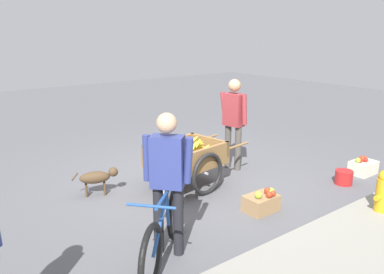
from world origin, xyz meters
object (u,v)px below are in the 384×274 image
(cyclist_person, at_px, (168,173))
(fire_hydrant, at_px, (383,195))
(fruit_cart, at_px, (187,159))
(mixed_fruit_crate, at_px, (262,202))
(dog, at_px, (98,177))
(bicycle, at_px, (165,230))
(vendor_person, at_px, (234,117))
(apple_crate, at_px, (363,167))
(plastic_bucket, at_px, (344,177))

(cyclist_person, bearing_deg, fire_hydrant, 158.82)
(fruit_cart, distance_m, mixed_fruit_crate, 1.38)
(dog, height_order, fire_hydrant, fire_hydrant)
(bicycle, relative_size, fire_hydrant, 1.92)
(bicycle, distance_m, cyclist_person, 0.60)
(fire_hydrant, bearing_deg, vendor_person, -86.23)
(fruit_cart, bearing_deg, fire_hydrant, 118.15)
(apple_crate, bearing_deg, cyclist_person, 0.47)
(bicycle, distance_m, dog, 2.06)
(vendor_person, bearing_deg, fruit_cart, 8.24)
(cyclist_person, distance_m, mixed_fruit_crate, 1.77)
(cyclist_person, xyz_separation_m, mixed_fruit_crate, (-1.57, -0.10, -0.81))
(fire_hydrant, xyz_separation_m, plastic_bucket, (-0.72, -0.98, -0.22))
(vendor_person, relative_size, mixed_fruit_crate, 3.56)
(dog, relative_size, mixed_fruit_crate, 1.44)
(plastic_bucket, height_order, mixed_fruit_crate, mixed_fruit_crate)
(fruit_cart, distance_m, vendor_person, 1.24)
(fruit_cart, xyz_separation_m, cyclist_person, (1.30, 1.41, 0.49))
(cyclist_person, bearing_deg, bicycle, 41.42)
(fire_hydrant, height_order, mixed_fruit_crate, fire_hydrant)
(fruit_cart, relative_size, cyclist_person, 1.11)
(plastic_bucket, bearing_deg, bicycle, 1.16)
(bicycle, bearing_deg, fruit_cart, -133.14)
(dog, bearing_deg, fruit_cart, 156.38)
(vendor_person, distance_m, bicycle, 3.10)
(apple_crate, height_order, mixed_fruit_crate, apple_crate)
(vendor_person, xyz_separation_m, dog, (2.36, -0.38, -0.66))
(apple_crate, bearing_deg, fire_hydrant, 36.77)
(plastic_bucket, bearing_deg, cyclist_person, -0.53)
(bicycle, relative_size, plastic_bucket, 4.71)
(dog, height_order, mixed_fruit_crate, dog)
(dog, distance_m, mixed_fruit_crate, 2.39)
(cyclist_person, bearing_deg, dog, -92.15)
(cyclist_person, xyz_separation_m, plastic_bucket, (-3.32, 0.03, -0.82))
(dog, xyz_separation_m, apple_crate, (-3.92, 1.92, -0.15))
(vendor_person, height_order, apple_crate, vendor_person)
(fruit_cart, height_order, apple_crate, fruit_cart)
(cyclist_person, bearing_deg, apple_crate, -179.53)
(mixed_fruit_crate, bearing_deg, apple_crate, 178.50)
(bicycle, height_order, cyclist_person, cyclist_person)
(dog, distance_m, apple_crate, 4.36)
(cyclist_person, bearing_deg, plastic_bucket, 179.47)
(fire_hydrant, bearing_deg, bicycle, -18.47)
(plastic_bucket, relative_size, mixed_fruit_crate, 0.62)
(apple_crate, bearing_deg, mixed_fruit_crate, -1.50)
(plastic_bucket, height_order, apple_crate, apple_crate)
(dog, bearing_deg, fire_hydrant, 130.49)
(plastic_bucket, distance_m, mixed_fruit_crate, 1.75)
(dog, distance_m, fire_hydrant, 3.89)
(fire_hydrant, distance_m, plastic_bucket, 1.23)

